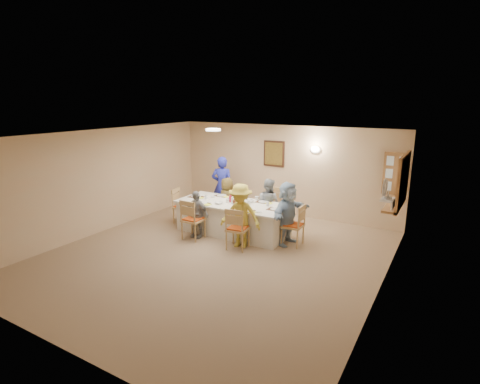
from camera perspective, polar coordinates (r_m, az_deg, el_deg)
The scene contains 49 objects.
ground at distance 7.95m, azimuth -3.88°, elevation -9.67°, with size 7.00×7.00×0.00m, color #9D7C5B.
room_walls at distance 7.47m, azimuth -4.07°, elevation 1.03°, with size 7.00×7.00×7.00m.
wall_picture at distance 10.56m, azimuth 5.19°, elevation 5.84°, with size 0.62×0.05×0.72m.
wall_sconce at distance 10.07m, azimuth 11.39°, elevation 6.37°, with size 0.26×0.09×0.18m, color white.
ceiling_light at distance 9.11m, azimuth -4.09°, elevation 9.45°, with size 0.36×0.36×0.05m, color white.
serving_hatch at distance 8.63m, azimuth 23.58°, elevation 1.54°, with size 0.06×1.50×1.15m, color olive.
hatch_sill at distance 8.76m, azimuth 22.47°, elevation -1.72°, with size 0.30×1.50×0.05m, color olive.
shutter_door at distance 9.40m, azimuth 22.59°, elevation 2.57°, with size 0.55×0.04×1.00m, color olive.
fan_shelf at distance 7.35m, azimuth 21.58°, elevation -1.07°, with size 0.22×0.36×0.03m, color white.
desk_fan at distance 7.32m, azimuth 21.45°, elevation 0.09°, with size 0.30×0.30×0.28m, color #A5A5A8, non-canonical shape.
dining_table at distance 9.11m, azimuth -1.05°, elevation -3.96°, with size 2.74×1.16×0.76m, color white.
chair_back_left at distance 10.04m, azimuth -1.62°, elevation -1.72°, with size 0.45×0.45×0.94m, color tan, non-canonical shape.
chair_back_right at distance 9.47m, azimuth 4.57°, elevation -2.46°, with size 0.49×0.49×1.02m, color tan, non-canonical shape.
chair_front_left at distance 8.77m, azimuth -7.13°, elevation -4.08°, with size 0.46×0.46×0.96m, color tan, non-canonical shape.
chair_front_right at distance 8.14m, azimuth -0.35°, elevation -5.49°, with size 0.45×0.45×0.94m, color tan, non-canonical shape.
chair_left_end at distance 9.94m, azimuth -8.72°, elevation -2.10°, with size 0.44×0.44×0.92m, color tan, non-canonical shape.
chair_right_end at distance 8.42m, azimuth 8.04°, elevation -4.95°, with size 0.45×0.45×0.94m, color tan, non-canonical shape.
diner_back_left at distance 9.91m, azimuth -1.99°, elevation -1.18°, with size 0.64×0.48×1.19m, color brown.
diner_back_right at distance 9.33m, azimuth 4.27°, elevation -1.84°, with size 0.65×0.52×1.29m, color gray.
diner_front_left at distance 8.84m, azimuth -6.68°, elevation -3.38°, with size 0.67×0.30×1.12m, color gray.
diner_front_right at distance 8.16m, azimuth 0.08°, elevation -3.66°, with size 0.99×0.66×1.43m, color gold.
diner_right_end at distance 8.39m, azimuth 7.28°, elevation -3.24°, with size 0.62×1.38×1.43m, color #A1BEDB.
caregiver at distance 10.47m, azimuth -2.72°, elevation 0.95°, with size 0.70×0.58×1.65m, color #252DA9.
placemat_fl at distance 8.98m, azimuth -5.73°, elevation -1.73°, with size 0.34×0.25×0.01m, color #472B19.
plate_fl at distance 8.98m, azimuth -5.73°, elevation -1.67°, with size 0.23×0.23×0.01m, color white.
napkin_fl at distance 8.84m, azimuth -4.97°, elevation -1.93°, with size 0.15×0.15×0.01m, color #F2FA34.
placemat_fr at distance 8.36m, azimuth 0.97°, elevation -2.86°, with size 0.36×0.27×0.01m, color #472B19.
plate_fr at distance 8.36m, azimuth 0.97°, elevation -2.80°, with size 0.23×0.23×0.01m, color white.
napkin_fr at distance 8.23m, azimuth 1.90°, elevation -3.08°, with size 0.14×0.14×0.01m, color #F2FA34.
placemat_bl at distance 9.65m, azimuth -2.82°, elevation -0.57°, with size 0.35×0.26×0.01m, color #472B19.
plate_bl at distance 9.65m, azimuth -2.82°, elevation -0.51°, with size 0.25×0.25×0.02m, color white.
napkin_bl at distance 9.51m, azimuth -2.07°, elevation -0.73°, with size 0.13×0.13×0.01m, color #F2FA34.
placemat_br at distance 9.08m, azimuth 3.56°, elevation -1.53°, with size 0.35×0.26×0.01m, color #472B19.
plate_br at distance 9.07m, azimuth 3.56°, elevation -1.47°, with size 0.23×0.23×0.01m, color white.
napkin_br at distance 8.95m, azimuth 4.45°, elevation -1.71°, with size 0.15×0.15×0.01m, color #F2FA34.
placemat_le at distance 9.60m, azimuth -6.69°, elevation -0.74°, with size 0.37×0.28×0.01m, color #472B19.
plate_le at distance 9.59m, azimuth -6.69°, elevation -0.68°, with size 0.25×0.25×0.02m, color white.
napkin_le at distance 9.45m, azimuth -5.99°, elevation -0.90°, with size 0.13×0.13×0.01m, color #F2FA34.
placemat_re at distance 8.50m, azimuth 5.42°, elevation -2.65°, with size 0.36×0.27×0.01m, color #472B19.
plate_re at distance 8.49m, azimuth 5.43°, elevation -2.58°, with size 0.23×0.23×0.01m, color white.
napkin_re at distance 8.38m, azimuth 6.40°, elevation -2.86°, with size 0.14×0.14×0.01m, color #F2FA34.
teacup_a at distance 9.19m, azimuth -6.57°, elevation -1.11°, with size 0.14×0.14×0.10m, color white.
teacup_b at distance 9.24m, azimuth 2.58°, elevation -0.96°, with size 0.11×0.11×0.09m, color white.
bowl_a at distance 8.91m, azimuth -3.23°, elevation -1.67°, with size 0.23×0.23×0.05m, color white.
bowl_b at distance 9.03m, azimuth 1.48°, elevation -1.40°, with size 0.20×0.20×0.06m, color white.
condiment_ketchup at distance 9.04m, azimuth -1.46°, elevation -0.89°, with size 0.10×0.10×0.21m, color #B10F25.
condiment_brown at distance 9.00m, azimuth -0.41°, elevation -0.93°, with size 0.13×0.13×0.22m, color brown.
condiment_malt at distance 8.89m, azimuth -0.74°, elevation -1.28°, with size 0.13×0.13×0.17m, color brown.
drinking_glass at distance 9.10m, azimuth -1.71°, elevation -1.11°, with size 0.06×0.06×0.10m, color silver.
Camera 1 is at (4.11, -6.02, 3.19)m, focal length 28.00 mm.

